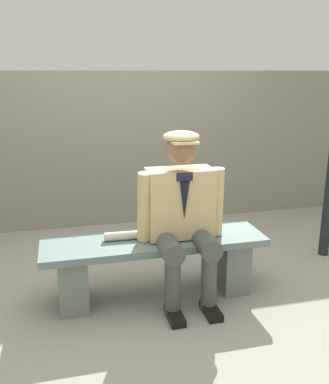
{
  "coord_description": "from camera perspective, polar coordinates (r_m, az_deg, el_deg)",
  "views": [
    {
      "loc": [
        0.62,
        2.8,
        1.63
      ],
      "look_at": [
        -0.08,
        0.0,
        0.8
      ],
      "focal_mm": 39.44,
      "sensor_mm": 36.0,
      "label": 1
    }
  ],
  "objects": [
    {
      "name": "bench",
      "position": [
        3.17,
        -1.35,
        -9.09
      ],
      "size": [
        1.63,
        0.44,
        0.45
      ],
      "color": "slate",
      "rests_on": "ground"
    },
    {
      "name": "seated_man",
      "position": [
        3.0,
        2.42,
        -2.43
      ],
      "size": [
        0.65,
        0.61,
        1.24
      ],
      "color": "#CDB57E",
      "rests_on": "ground"
    },
    {
      "name": "ground_plane",
      "position": [
        3.3,
        -1.32,
        -13.64
      ],
      "size": [
        30.0,
        30.0,
        0.0
      ],
      "primitive_type": "plane",
      "color": "gray"
    },
    {
      "name": "stadium_wall",
      "position": [
        4.65,
        -6.09,
        5.87
      ],
      "size": [
        12.0,
        0.24,
        1.64
      ],
      "primitive_type": "cube",
      "color": "gray",
      "rests_on": "ground"
    },
    {
      "name": "rolled_magazine",
      "position": [
        3.08,
        -5.37,
        -5.9
      ],
      "size": [
        0.3,
        0.07,
        0.06
      ],
      "primitive_type": "cylinder",
      "rotation": [
        0.0,
        1.57,
        -0.04
      ],
      "color": "beige",
      "rests_on": "bench"
    }
  ]
}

